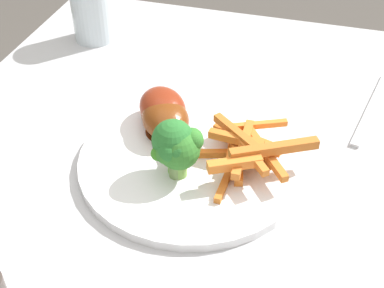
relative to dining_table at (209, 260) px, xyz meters
The scene contains 11 objects.
dining_table is the anchor object (origin of this frame).
dinner_plate 0.14m from the dining_table, 37.58° to the left, with size 0.28×0.28×0.01m, color white.
broccoli_floret_front 0.18m from the dining_table, 78.36° to the left, with size 0.04×0.05×0.06m.
broccoli_floret_middle 0.18m from the dining_table, 74.95° to the left, with size 0.05×0.05×0.07m.
broccoli_floret_back 0.18m from the dining_table, 70.91° to the left, with size 0.05×0.05×0.07m.
carrot_fries_pile 0.16m from the dining_table, 26.29° to the right, with size 0.14×0.15×0.04m.
chicken_drumstick_near 0.19m from the dining_table, 44.41° to the left, with size 0.12×0.10×0.04m.
chicken_drumstick_far 0.20m from the dining_table, 41.92° to the left, with size 0.13×0.10×0.05m.
chicken_drumstick_extra 0.20m from the dining_table, 43.21° to the left, with size 0.11×0.10×0.04m.
fork 0.31m from the dining_table, 37.25° to the right, with size 0.19×0.01×0.01m, color silver.
water_glass 0.46m from the dining_table, 42.31° to the left, with size 0.07×0.07×0.11m, color silver.
Camera 1 is at (-0.42, -0.10, 1.17)m, focal length 49.45 mm.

